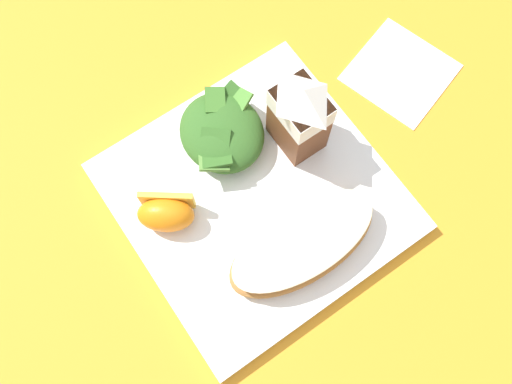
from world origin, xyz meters
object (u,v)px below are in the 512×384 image
white_plate (256,197)px  milk_carton (300,114)px  cheesy_pizza_bread (302,243)px  paper_napkin (401,72)px  orange_wedge_front (166,213)px  green_salad_pile (222,132)px

white_plate → milk_carton: bearing=111.9°
milk_carton → cheesy_pizza_bread: bearing=-33.5°
cheesy_pizza_bread → paper_napkin: 0.26m
paper_napkin → milk_carton: bearing=-89.1°
orange_wedge_front → paper_napkin: orange_wedge_front is taller
white_plate → cheesy_pizza_bread: cheesy_pizza_bread is taller
cheesy_pizza_bread → milk_carton: 0.13m
milk_carton → orange_wedge_front: bearing=-90.4°
white_plate → paper_napkin: size_ratio=2.55×
white_plate → orange_wedge_front: size_ratio=4.02×
cheesy_pizza_bread → white_plate: bearing=-175.2°
green_salad_pile → orange_wedge_front: 0.11m
cheesy_pizza_bread → orange_wedge_front: size_ratio=2.49×
white_plate → green_salad_pile: 0.08m
white_plate → paper_napkin: (-0.03, 0.24, -0.01)m
green_salad_pile → milk_carton: 0.09m
cheesy_pizza_bread → green_salad_pile: bearing=179.8°
cheesy_pizza_bread → orange_wedge_front: 0.15m
white_plate → orange_wedge_front: bearing=-109.0°
green_salad_pile → milk_carton: bearing=57.2°
orange_wedge_front → paper_napkin: bearing=90.2°
milk_carton → orange_wedge_front: size_ratio=1.58×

